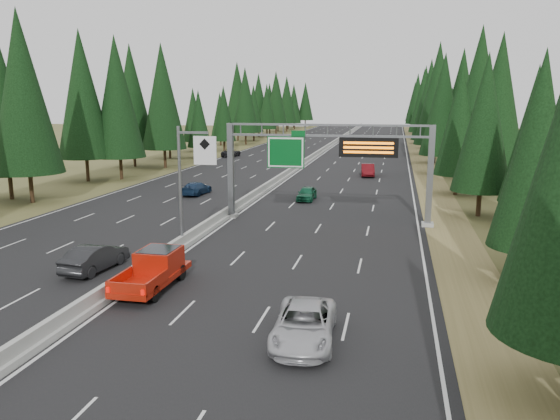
# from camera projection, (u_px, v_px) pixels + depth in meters

# --- Properties ---
(road) EXTENTS (32.00, 260.00, 0.08)m
(road) POSITION_uv_depth(u_px,v_px,m) (310.00, 161.00, 88.81)
(road) COLOR black
(road) RESTS_ON ground
(shoulder_right) EXTENTS (3.60, 260.00, 0.06)m
(shoulder_right) POSITION_uv_depth(u_px,v_px,m) (423.00, 163.00, 85.19)
(shoulder_right) COLOR olive
(shoulder_right) RESTS_ON ground
(shoulder_left) EXTENTS (3.60, 260.00, 0.06)m
(shoulder_left) POSITION_uv_depth(u_px,v_px,m) (207.00, 158.00, 92.44)
(shoulder_left) COLOR brown
(shoulder_left) RESTS_ON ground
(median_barrier) EXTENTS (0.70, 260.00, 0.85)m
(median_barrier) POSITION_uv_depth(u_px,v_px,m) (310.00, 158.00, 88.74)
(median_barrier) COLOR #9C9C96
(median_barrier) RESTS_ON road
(sign_gantry) EXTENTS (16.75, 0.98, 7.80)m
(sign_gantry) POSITION_uv_depth(u_px,v_px,m) (335.00, 158.00, 42.70)
(sign_gantry) COLOR slate
(sign_gantry) RESTS_ON road
(hov_sign_pole) EXTENTS (2.80, 0.50, 8.00)m
(hov_sign_pole) POSITION_uv_depth(u_px,v_px,m) (188.00, 179.00, 35.00)
(hov_sign_pole) COLOR slate
(hov_sign_pole) RESTS_ON road
(tree_row_right) EXTENTS (11.47, 244.46, 18.97)m
(tree_row_right) POSITION_uv_depth(u_px,v_px,m) (458.00, 102.00, 75.09)
(tree_row_right) COLOR black
(tree_row_right) RESTS_ON ground
(tree_row_left) EXTENTS (12.21, 243.65, 18.86)m
(tree_row_left) POSITION_uv_depth(u_px,v_px,m) (147.00, 100.00, 78.72)
(tree_row_left) COLOR black
(tree_row_left) RESTS_ON ground
(silver_minivan) EXTENTS (2.72, 5.36, 1.45)m
(silver_minivan) POSITION_uv_depth(u_px,v_px,m) (304.00, 324.00, 21.99)
(silver_minivan) COLOR #BBBBC0
(silver_minivan) RESTS_ON road
(red_pickup) EXTENTS (2.07, 5.80, 1.89)m
(red_pickup) POSITION_uv_depth(u_px,v_px,m) (156.00, 267.00, 28.54)
(red_pickup) COLOR black
(red_pickup) RESTS_ON road
(car_ahead_green) EXTENTS (1.65, 3.96, 1.34)m
(car_ahead_green) POSITION_uv_depth(u_px,v_px,m) (307.00, 193.00, 53.32)
(car_ahead_green) COLOR #145B3A
(car_ahead_green) RESTS_ON road
(car_ahead_dkred) EXTENTS (2.03, 4.81, 1.54)m
(car_ahead_dkred) POSITION_uv_depth(u_px,v_px,m) (368.00, 170.00, 70.36)
(car_ahead_dkred) COLOR #610D13
(car_ahead_dkred) RESTS_ON road
(car_ahead_dkgrey) EXTENTS (2.57, 5.60, 1.59)m
(car_ahead_dkgrey) POSITION_uv_depth(u_px,v_px,m) (349.00, 150.00, 97.75)
(car_ahead_dkgrey) COLOR black
(car_ahead_dkgrey) RESTS_ON road
(car_ahead_white) EXTENTS (2.35, 4.87, 1.34)m
(car_ahead_white) POSITION_uv_depth(u_px,v_px,m) (355.00, 138.00, 132.35)
(car_ahead_white) COLOR #BABABA
(car_ahead_white) RESTS_ON road
(car_ahead_far) EXTENTS (1.95, 4.68, 1.58)m
(car_ahead_far) POSITION_uv_depth(u_px,v_px,m) (350.00, 139.00, 125.50)
(car_ahead_far) COLOR black
(car_ahead_far) RESTS_ON road
(car_onc_near) EXTENTS (2.06, 4.78, 1.53)m
(car_onc_near) POSITION_uv_depth(u_px,v_px,m) (95.00, 257.00, 31.22)
(car_onc_near) COLOR black
(car_onc_near) RESTS_ON road
(car_onc_blue) EXTENTS (2.18, 4.68, 1.32)m
(car_onc_blue) POSITION_uv_depth(u_px,v_px,m) (196.00, 188.00, 56.49)
(car_onc_blue) COLOR #152B4C
(car_onc_blue) RESTS_ON road
(car_onc_white) EXTENTS (2.09, 4.55, 1.51)m
(car_onc_white) POSITION_uv_depth(u_px,v_px,m) (282.00, 152.00, 96.03)
(car_onc_white) COLOR silver
(car_onc_white) RESTS_ON road
(car_onc_far) EXTENTS (2.50, 4.98, 1.35)m
(car_onc_far) POSITION_uv_depth(u_px,v_px,m) (231.00, 153.00, 94.83)
(car_onc_far) COLOR black
(car_onc_far) RESTS_ON road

